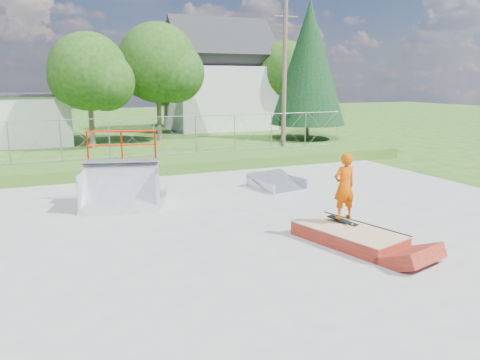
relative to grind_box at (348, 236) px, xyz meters
The scene contains 16 objects.
ground 2.62m from the grind_box, 138.38° to the left, with size 120.00×120.00×0.00m, color #285418.
concrete_pad 2.62m from the grind_box, 138.38° to the left, with size 20.00×16.00×0.04m, color gray.
grass_berm 11.40m from the grind_box, 99.85° to the left, with size 24.00×3.00×0.50m, color #285418.
grind_box is the anchor object (origin of this frame).
quarter_pipe 7.20m from the grind_box, 129.73° to the left, with size 2.32×1.97×2.32m, color #A0A3A8, non-canonical shape.
flat_bank_ramp 6.14m from the grind_box, 78.80° to the left, with size 1.60×1.71×0.49m, color #A0A3A8, non-canonical shape.
skateboard 0.52m from the grind_box, 71.61° to the left, with size 0.22×0.80×0.02m, color black.
skater 1.16m from the grind_box, 71.61° to the left, with size 0.60×0.40×1.66m, color #D14A00.
chain_link_fence 12.45m from the grind_box, 99.06° to the left, with size 20.00×0.06×1.80m, color gray, non-canonical shape.
gable_house 28.85m from the grind_box, 75.74° to the left, with size 8.40×6.08×8.94m.
utility_pole 15.29m from the grind_box, 68.00° to the left, with size 0.24×0.24×8.00m, color brown.
tree_left_near 20.32m from the grind_box, 100.71° to the left, with size 4.76×4.48×6.65m.
tree_center 22.05m from the grind_box, 87.78° to the left, with size 5.44×5.12×7.60m.
tree_right_far 28.70m from the grind_box, 64.27° to the left, with size 5.10×4.80×7.12m.
tree_back_mid 29.97m from the grind_box, 83.71° to the left, with size 4.08×3.84×5.70m.
conifer_tree 21.80m from the grind_box, 61.79° to the left, with size 5.04×5.04×9.10m.
Camera 1 is at (-4.69, -10.69, 3.90)m, focal length 35.00 mm.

